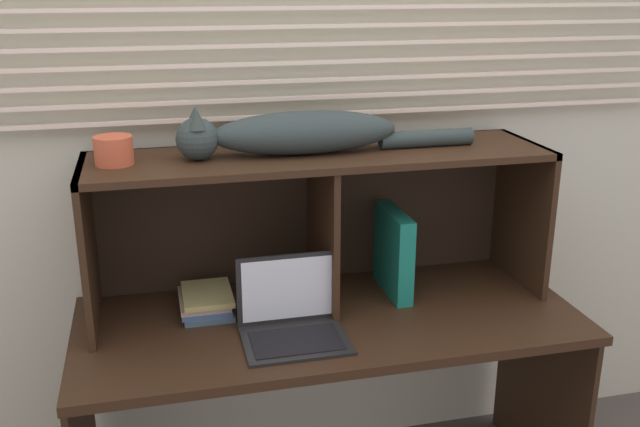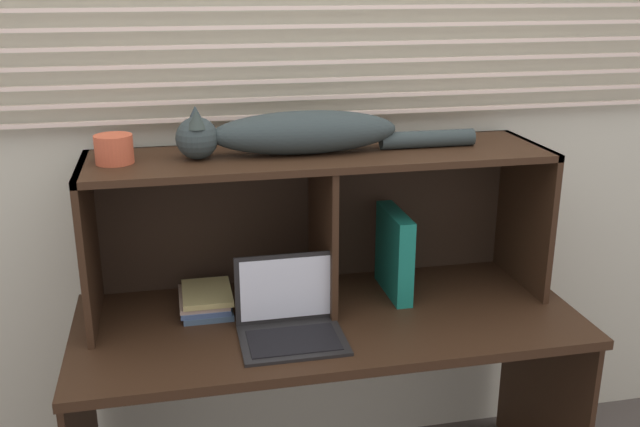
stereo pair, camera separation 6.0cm
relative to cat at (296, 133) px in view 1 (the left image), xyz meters
The scene contains 8 objects.
back_panel_with_blinds 0.25m from the cat, 72.77° to the left, with size 4.40×0.08×2.50m.
desk 0.71m from the cat, 59.85° to the right, with size 1.57×0.66×0.72m.
hutch_shelf_unit 0.23m from the cat, 26.11° to the left, with size 1.45×0.39×0.50m.
cat is the anchor object (origin of this frame).
laptop 0.57m from the cat, 105.75° to the right, with size 0.31×0.24×0.23m.
binder_upright 0.53m from the cat, ahead, with size 0.05×0.26×0.29m, color #177A67.
book_stack 0.61m from the cat, behind, with size 0.17×0.22×0.07m.
small_basket 0.54m from the cat, behind, with size 0.11×0.11×0.08m, color #C45536.
Camera 1 is at (-0.51, -1.80, 1.74)m, focal length 40.43 mm.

